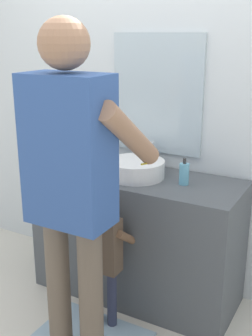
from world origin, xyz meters
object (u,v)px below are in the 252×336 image
at_px(soap_bottle, 184,174).
at_px(child_toddler, 105,252).
at_px(toothbrush_cup, 97,157).
at_px(adult_parent, 72,173).

distance_m(soap_bottle, child_toddler, 0.66).
bearing_deg(toothbrush_cup, adult_parent, -64.84).
bearing_deg(child_toddler, adult_parent, -87.02).
xyz_separation_m(soap_bottle, child_toddler, (-0.32, -0.40, -0.42)).
xyz_separation_m(child_toddler, adult_parent, (0.02, -0.32, 0.58)).
xyz_separation_m(soap_bottle, adult_parent, (-0.30, -0.72, 0.16)).
relative_size(child_toddler, adult_parent, 0.46).
xyz_separation_m(toothbrush_cup, adult_parent, (0.37, -0.80, 0.18)).
relative_size(toothbrush_cup, adult_parent, 0.11).
height_order(child_toddler, adult_parent, adult_parent).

